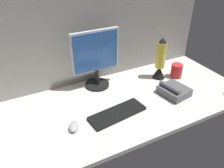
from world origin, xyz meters
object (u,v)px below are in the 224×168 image
Objects in this scene: mouse at (74,126)px; mug_red_plastic at (177,71)px; keyboard at (117,113)px; monitor at (96,58)px; desk_phone at (174,91)px; lava_lamp at (160,62)px.

mouse is 0.87× the size of mug_red_plastic.
monitor is at bearing 78.98° from keyboard.
monitor is 53.19cm from mouse.
mouse is at bearing -167.82° from mug_red_plastic.
desk_phone is (-18.28, -18.92, -2.31)cm from mug_red_plastic.
monitor is 66.67cm from mug_red_plastic.
mug_red_plastic is 16.55cm from lava_lamp.
mug_red_plastic is 0.33× the size of lava_lamp.
mouse is 95.38cm from mug_red_plastic.
keyboard is at bearing -162.37° from mug_red_plastic.
keyboard is at bearing -93.97° from monitor.
monitor is at bearing 166.68° from lava_lamp.
desk_phone is (43.66, -36.15, -19.96)cm from monitor.
lava_lamp reaches higher than mouse.
keyboard is 3.85× the size of mouse.
lava_lamp is (-13.03, 5.65, 8.49)cm from mug_red_plastic.
mug_red_plastic is 26.41cm from desk_phone.
mouse reaches higher than keyboard.
keyboard is 1.11× the size of lava_lamp.
mouse is at bearing -162.18° from lava_lamp.
mouse is at bearing 172.11° from keyboard.
lava_lamp reaches higher than keyboard.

